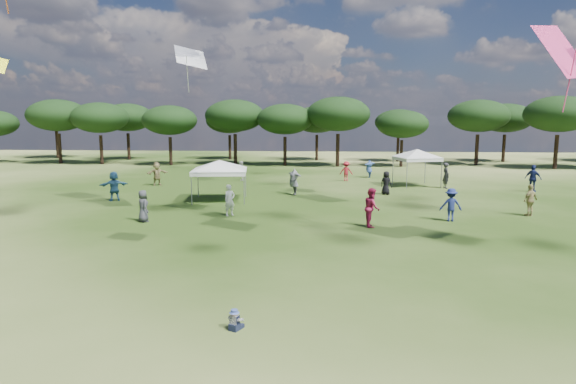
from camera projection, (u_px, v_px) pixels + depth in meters
name	position (u px, v px, depth m)	size (l,w,h in m)	color
ground	(230.00, 373.00, 9.57)	(140.00, 140.00, 0.00)	#2C4514
tree_line	(330.00, 117.00, 55.35)	(108.78, 17.63, 7.77)	black
tent_left	(219.00, 162.00, 29.93)	(6.60, 6.60, 2.85)	gray
tent_right	(417.00, 151.00, 36.45)	(5.67, 5.67, 3.13)	gray
toddler	(235.00, 321.00, 11.50)	(0.39, 0.43, 0.52)	black
festival_crowd	(309.00, 182.00, 32.59)	(29.15, 21.54, 1.91)	navy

